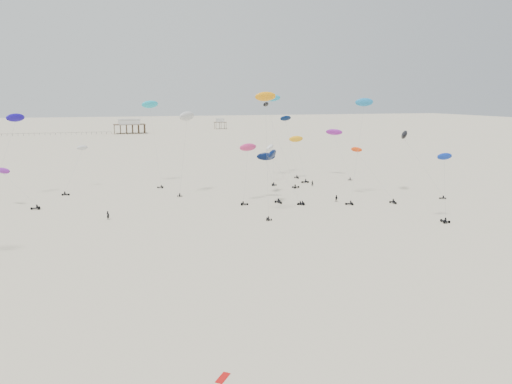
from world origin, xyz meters
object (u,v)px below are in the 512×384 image
object	(u,v)px
pavilion_small	(220,124)
rig_0	(288,129)
spectator_0	(108,220)
pavilion_main	(129,127)
rig_4	(276,160)
rig_9	(274,155)

from	to	relation	value
pavilion_small	rig_0	distance (m)	233.59
spectator_0	pavilion_small	bearing A→B (deg)	-72.06
pavilion_main	rig_4	world-z (taller)	rig_4
rig_9	rig_0	bearing A→B (deg)	-8.54
pavilion_main	rig_4	bearing A→B (deg)	-85.22
rig_0	rig_9	size ratio (longest dim) A/B	1.09
pavilion_small	rig_0	xyz separation A→B (m)	(-30.94, -231.26, 11.27)
pavilion_main	spectator_0	distance (m)	247.70
rig_4	rig_0	bearing A→B (deg)	-143.92
rig_9	spectator_0	world-z (taller)	rig_9
rig_0	rig_4	xyz separation A→B (m)	(-18.71, -42.24, -4.32)
pavilion_small	spectator_0	xyz separation A→B (m)	(-87.19, -277.07, -3.49)
pavilion_main	rig_4	distance (m)	244.42
pavilion_small	rig_9	size ratio (longest dim) A/B	0.49
rig_4	spectator_0	world-z (taller)	rig_4
rig_9	pavilion_main	bearing A→B (deg)	23.38
pavilion_main	pavilion_small	bearing A→B (deg)	23.20
rig_0	pavilion_small	bearing A→B (deg)	-107.77
rig_4	rig_9	xyz separation A→B (m)	(3.32, 10.84, -0.12)
pavilion_small	spectator_0	world-z (taller)	pavilion_small
pavilion_small	rig_9	distance (m)	266.79
pavilion_main	rig_0	xyz separation A→B (m)	(39.06, -201.26, 10.53)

